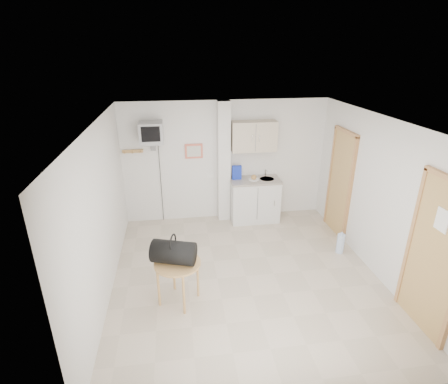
{
  "coord_description": "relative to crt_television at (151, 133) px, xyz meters",
  "views": [
    {
      "loc": [
        -1.03,
        -4.61,
        3.43
      ],
      "look_at": [
        -0.27,
        0.6,
        1.25
      ],
      "focal_mm": 28.0,
      "sensor_mm": 36.0,
      "label": 1
    }
  ],
  "objects": [
    {
      "name": "water_bottle",
      "position": [
        3.27,
        -1.56,
        -1.75
      ],
      "size": [
        0.14,
        0.14,
        0.41
      ],
      "color": "silver",
      "rests_on": "ground"
    },
    {
      "name": "ground",
      "position": [
        1.45,
        -2.02,
        -1.94
      ],
      "size": [
        4.5,
        4.5,
        0.0
      ],
      "primitive_type": "plane",
      "color": "#B6A690",
      "rests_on": "ground"
    },
    {
      "name": "round_table",
      "position": [
        0.37,
        -2.46,
        -1.36
      ],
      "size": [
        0.66,
        0.66,
        0.66
      ],
      "rotation": [
        0.0,
        0.0,
        0.23
      ],
      "color": "tan",
      "rests_on": "ground"
    },
    {
      "name": "crt_television",
      "position": [
        0.0,
        0.0,
        0.0
      ],
      "size": [
        0.44,
        0.45,
        2.15
      ],
      "color": "slate",
      "rests_on": "ground"
    },
    {
      "name": "kitchenette",
      "position": [
        2.02,
        -0.02,
        -1.13
      ],
      "size": [
        1.03,
        0.58,
        2.1
      ],
      "color": "silver",
      "rests_on": "ground"
    },
    {
      "name": "duffel_bag",
      "position": [
        0.33,
        -2.46,
        -1.11
      ],
      "size": [
        0.67,
        0.5,
        0.44
      ],
      "rotation": [
        0.0,
        0.0,
        -0.33
      ],
      "color": "black",
      "rests_on": "round_table"
    },
    {
      "name": "room_envelope",
      "position": [
        1.69,
        -1.93,
        -0.4
      ],
      "size": [
        4.24,
        4.54,
        2.55
      ],
      "color": "white",
      "rests_on": "ground"
    }
  ]
}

